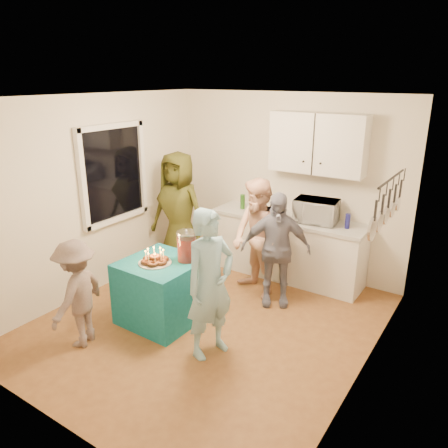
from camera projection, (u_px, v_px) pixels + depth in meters
The scene contains 19 objects.
floor at pixel (208, 323), 5.23m from camera, with size 4.00×4.00×0.00m, color brown.
ceiling at pixel (205, 97), 4.39m from camera, with size 4.00×4.00×0.00m, color white.
back_wall at pixel (286, 184), 6.38m from camera, with size 3.60×3.60×0.00m, color silver.
left_wall at pixel (96, 196), 5.75m from camera, with size 4.00×4.00×0.00m, color silver.
right_wall at pixel (371, 255), 3.86m from camera, with size 4.00×4.00×0.00m, color silver.
window_night at pixel (113, 174), 5.89m from camera, with size 0.04×1.00×1.20m, color black.
counter at pixel (287, 248), 6.32m from camera, with size 2.20×0.58×0.86m, color white.
countertop at pixel (288, 219), 6.18m from camera, with size 2.24×0.62×0.05m, color beige.
upper_cabinet at pixel (318, 143), 5.79m from camera, with size 1.30×0.30×0.80m, color white.
pot_rack at pixel (386, 203), 4.36m from camera, with size 0.12×1.00×0.60m, color black.
microwave at pixel (316, 211), 5.91m from camera, with size 0.57×0.39×0.32m, color white.
party_table at pixel (162, 291), 5.18m from camera, with size 0.85×0.85×0.76m, color #126E7D.
donut_cake at pixel (155, 256), 4.98m from camera, with size 0.38×0.38×0.18m, color #381C0C, non-canonical shape.
punch_jar at pixel (187, 247), 5.03m from camera, with size 0.22×0.22×0.34m, color red.
man_birthday at pixel (210, 284), 4.43m from camera, with size 0.58×0.38×1.60m, color #8FC0D1.
woman_back_left at pixel (179, 212), 6.45m from camera, with size 0.87×0.57×1.79m, color #61631C.
woman_back_center at pixel (258, 239), 5.67m from camera, with size 0.77×0.60×1.58m, color #F79F81.
woman_back_right at pixel (276, 249), 5.46m from camera, with size 0.87×0.36×1.48m, color black.
child_near_left at pixel (77, 294), 4.65m from camera, with size 0.78×0.45×1.21m, color #665451.
Camera 1 is at (2.68, -3.69, 2.81)m, focal length 35.00 mm.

